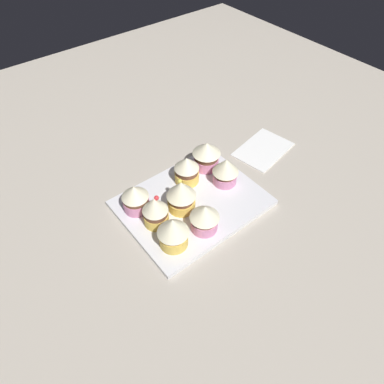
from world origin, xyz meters
The scene contains 11 objects.
ground_plane centered at (0.00, 0.00, -1.50)cm, with size 180.00×180.00×3.00cm, color #B2A899.
baking_tray centered at (0.00, 0.00, 0.60)cm, with size 30.53×23.86×1.20cm.
cupcake_0 centered at (-9.81, -6.81, 5.02)cm, with size 6.71×6.71×7.24cm.
cupcake_1 centered at (-3.12, -5.87, 4.73)cm, with size 5.76×5.76×6.99cm.
cupcake_2 centered at (10.67, -5.95, 4.57)cm, with size 5.84×5.84×6.69cm.
cupcake_3 centered at (-9.77, 0.34, 4.88)cm, with size 6.06×6.06×6.98cm.
cupcake_4 centered at (2.90, -0.39, 5.26)cm, with size 6.37×6.37×8.19cm.
cupcake_5 centered at (9.55, 0.19, 4.97)cm, with size 5.38×5.38×7.80cm.
cupcake_6 centered at (2.63, 7.38, 4.72)cm, with size 6.15×6.15×6.70cm.
cupcake_7 centered at (9.86, 6.54, 5.13)cm, with size 6.36×6.36×7.47cm.
napkin centered at (-26.57, -3.29, 0.30)cm, with size 15.01×10.29×0.60cm, color white.
Camera 1 is at (31.66, 39.84, 59.14)cm, focal length 32.27 mm.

